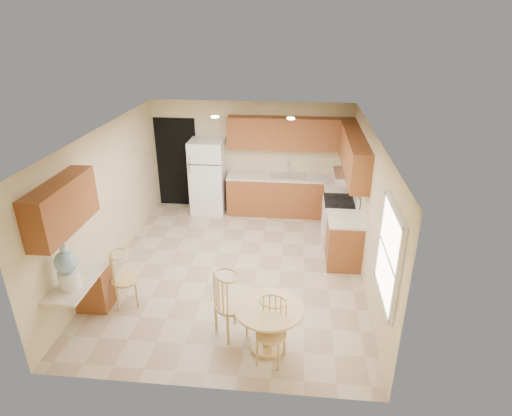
# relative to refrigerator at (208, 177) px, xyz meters

# --- Properties ---
(floor) EXTENTS (5.50, 5.50, 0.00)m
(floor) POSITION_rel_refrigerator_xyz_m (0.95, -2.40, -0.85)
(floor) COLOR tan
(floor) RESTS_ON ground
(ceiling) EXTENTS (4.50, 5.50, 0.02)m
(ceiling) POSITION_rel_refrigerator_xyz_m (0.95, -2.40, 1.65)
(ceiling) COLOR white
(ceiling) RESTS_ON wall_back
(wall_back) EXTENTS (4.50, 0.02, 2.50)m
(wall_back) POSITION_rel_refrigerator_xyz_m (0.95, 0.35, 0.40)
(wall_back) COLOR beige
(wall_back) RESTS_ON floor
(wall_front) EXTENTS (4.50, 0.02, 2.50)m
(wall_front) POSITION_rel_refrigerator_xyz_m (0.95, -5.15, 0.40)
(wall_front) COLOR beige
(wall_front) RESTS_ON floor
(wall_left) EXTENTS (0.02, 5.50, 2.50)m
(wall_left) POSITION_rel_refrigerator_xyz_m (-1.30, -2.40, 0.40)
(wall_left) COLOR beige
(wall_left) RESTS_ON floor
(wall_right) EXTENTS (0.02, 5.50, 2.50)m
(wall_right) POSITION_rel_refrigerator_xyz_m (3.20, -2.40, 0.40)
(wall_right) COLOR beige
(wall_right) RESTS_ON floor
(doorway) EXTENTS (0.90, 0.02, 2.10)m
(doorway) POSITION_rel_refrigerator_xyz_m (-0.80, 0.34, 0.20)
(doorway) COLOR black
(doorway) RESTS_ON floor
(base_cab_back) EXTENTS (2.75, 0.60, 0.87)m
(base_cab_back) POSITION_rel_refrigerator_xyz_m (1.83, 0.05, -0.42)
(base_cab_back) COLOR #945025
(base_cab_back) RESTS_ON floor
(counter_back) EXTENTS (2.75, 0.63, 0.04)m
(counter_back) POSITION_rel_refrigerator_xyz_m (1.83, 0.05, 0.04)
(counter_back) COLOR beige
(counter_back) RESTS_ON base_cab_back
(base_cab_right_a) EXTENTS (0.60, 0.59, 0.87)m
(base_cab_right_a) POSITION_rel_refrigerator_xyz_m (2.90, -0.54, -0.42)
(base_cab_right_a) COLOR #945025
(base_cab_right_a) RESTS_ON floor
(counter_right_a) EXTENTS (0.63, 0.59, 0.04)m
(counter_right_a) POSITION_rel_refrigerator_xyz_m (2.90, -0.54, 0.04)
(counter_right_a) COLOR beige
(counter_right_a) RESTS_ON base_cab_right_a
(base_cab_right_b) EXTENTS (0.60, 0.80, 0.87)m
(base_cab_right_b) POSITION_rel_refrigerator_xyz_m (2.90, -2.00, -0.42)
(base_cab_right_b) COLOR #945025
(base_cab_right_b) RESTS_ON floor
(counter_right_b) EXTENTS (0.63, 0.80, 0.04)m
(counter_right_b) POSITION_rel_refrigerator_xyz_m (2.90, -2.00, 0.04)
(counter_right_b) COLOR beige
(counter_right_b) RESTS_ON base_cab_right_b
(upper_cab_back) EXTENTS (2.75, 0.33, 0.70)m
(upper_cab_back) POSITION_rel_refrigerator_xyz_m (1.83, 0.19, 1.00)
(upper_cab_back) COLOR #945025
(upper_cab_back) RESTS_ON wall_back
(upper_cab_right) EXTENTS (0.33, 2.42, 0.70)m
(upper_cab_right) POSITION_rel_refrigerator_xyz_m (3.04, -1.19, 1.00)
(upper_cab_right) COLOR #945025
(upper_cab_right) RESTS_ON wall_right
(upper_cab_left) EXTENTS (0.33, 1.40, 0.70)m
(upper_cab_left) POSITION_rel_refrigerator_xyz_m (-1.13, -4.00, 1.00)
(upper_cab_left) COLOR #945025
(upper_cab_left) RESTS_ON wall_left
(sink) EXTENTS (0.78, 0.44, 0.01)m
(sink) POSITION_rel_refrigerator_xyz_m (1.80, 0.05, 0.06)
(sink) COLOR silver
(sink) RESTS_ON counter_back
(range_hood) EXTENTS (0.50, 0.76, 0.14)m
(range_hood) POSITION_rel_refrigerator_xyz_m (2.95, -1.22, 0.57)
(range_hood) COLOR silver
(range_hood) RESTS_ON upper_cab_right
(desk_pedestal) EXTENTS (0.48, 0.42, 0.72)m
(desk_pedestal) POSITION_rel_refrigerator_xyz_m (-1.05, -3.72, -0.49)
(desk_pedestal) COLOR #945025
(desk_pedestal) RESTS_ON floor
(desk_top) EXTENTS (0.50, 1.20, 0.04)m
(desk_top) POSITION_rel_refrigerator_xyz_m (-1.05, -4.10, -0.10)
(desk_top) COLOR beige
(desk_top) RESTS_ON desk_pedestal
(window) EXTENTS (0.06, 1.12, 1.30)m
(window) POSITION_rel_refrigerator_xyz_m (3.18, -4.25, 0.65)
(window) COLOR white
(window) RESTS_ON wall_right
(can_light_a) EXTENTS (0.14, 0.14, 0.02)m
(can_light_a) POSITION_rel_refrigerator_xyz_m (0.45, -1.20, 1.63)
(can_light_a) COLOR white
(can_light_a) RESTS_ON ceiling
(can_light_b) EXTENTS (0.14, 0.14, 0.02)m
(can_light_b) POSITION_rel_refrigerator_xyz_m (1.85, -1.20, 1.63)
(can_light_b) COLOR white
(can_light_b) RESTS_ON ceiling
(refrigerator) EXTENTS (0.75, 0.73, 1.70)m
(refrigerator) POSITION_rel_refrigerator_xyz_m (0.00, 0.00, 0.00)
(refrigerator) COLOR white
(refrigerator) RESTS_ON floor
(stove) EXTENTS (0.65, 0.76, 1.09)m
(stove) POSITION_rel_refrigerator_xyz_m (2.88, -1.22, -0.38)
(stove) COLOR white
(stove) RESTS_ON floor
(dining_table) EXTENTS (0.92, 0.92, 0.68)m
(dining_table) POSITION_rel_refrigerator_xyz_m (1.70, -4.38, -0.41)
(dining_table) COLOR tan
(dining_table) RESTS_ON floor
(chair_table_a) EXTENTS (0.44, 0.55, 1.01)m
(chair_table_a) POSITION_rel_refrigerator_xyz_m (1.15, -4.22, -0.24)
(chair_table_a) COLOR tan
(chair_table_a) RESTS_ON floor
(chair_table_b) EXTENTS (0.40, 0.42, 0.92)m
(chair_table_b) POSITION_rel_refrigerator_xyz_m (1.75, -4.69, -0.29)
(chair_table_b) COLOR tan
(chair_table_b) RESTS_ON floor
(chair_desk) EXTENTS (0.41, 0.52, 0.92)m
(chair_desk) POSITION_rel_refrigerator_xyz_m (-0.60, -3.69, -0.29)
(chair_desk) COLOR tan
(chair_desk) RESTS_ON floor
(water_crock) EXTENTS (0.31, 0.31, 0.64)m
(water_crock) POSITION_rel_refrigerator_xyz_m (-1.05, -4.30, 0.21)
(water_crock) COLOR white
(water_crock) RESTS_ON desk_top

